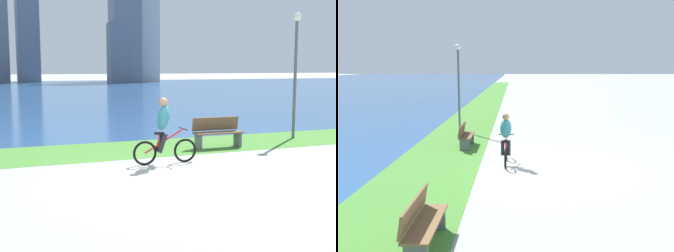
# 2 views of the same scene
# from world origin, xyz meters

# --- Properties ---
(ground_plane) EXTENTS (300.00, 300.00, 0.00)m
(ground_plane) POSITION_xyz_m (0.00, 0.00, 0.00)
(ground_plane) COLOR #9E9E99
(grass_strip_bayside) EXTENTS (120.00, 2.88, 0.01)m
(grass_strip_bayside) POSITION_xyz_m (0.00, 3.62, 0.00)
(grass_strip_bayside) COLOR #478433
(grass_strip_bayside) RESTS_ON ground
(bay_water_surface) EXTENTS (300.00, 67.91, 0.00)m
(bay_water_surface) POSITION_xyz_m (0.00, 39.01, 0.00)
(bay_water_surface) COLOR #2D568C
(bay_water_surface) RESTS_ON ground
(cyclist_lead) EXTENTS (1.67, 0.52, 1.64)m
(cyclist_lead) POSITION_xyz_m (0.26, 1.37, 0.83)
(cyclist_lead) COLOR black
(cyclist_lead) RESTS_ON ground
(bench_near_path) EXTENTS (1.50, 0.47, 0.90)m
(bench_near_path) POSITION_xyz_m (2.56, 3.00, 0.45)
(bench_near_path) COLOR brown
(bench_near_path) RESTS_ON ground
(lamppost_tall) EXTENTS (0.28, 0.28, 4.15)m
(lamppost_tall) POSITION_xyz_m (5.80, 3.75, 2.69)
(lamppost_tall) COLOR #595960
(lamppost_tall) RESTS_ON ground
(city_skyline_far_shore) EXTENTS (47.77, 12.14, 27.29)m
(city_skyline_far_shore) POSITION_xyz_m (6.35, 64.38, 8.44)
(city_skyline_far_shore) COLOR #B7B7BC
(city_skyline_far_shore) RESTS_ON ground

